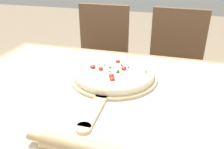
# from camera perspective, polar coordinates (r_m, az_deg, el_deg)

# --- Properties ---
(dining_table) EXTENTS (1.30, 0.92, 0.72)m
(dining_table) POSITION_cam_1_polar(r_m,az_deg,el_deg) (0.98, -2.20, -9.91)
(dining_table) COLOR #A87F51
(dining_table) RESTS_ON ground_plane
(towel_cloth) EXTENTS (1.22, 0.84, 0.00)m
(towel_cloth) POSITION_cam_1_polar(r_m,az_deg,el_deg) (0.92, -2.31, -4.70)
(towel_cloth) COLOR silver
(towel_cloth) RESTS_ON dining_table
(pizza_peel) EXTENTS (0.38, 0.57, 0.01)m
(pizza_peel) POSITION_cam_1_polar(r_m,az_deg,el_deg) (1.01, 0.14, -0.99)
(pizza_peel) COLOR #D6B784
(pizza_peel) RESTS_ON towel_cloth
(pizza) EXTENTS (0.35, 0.35, 0.03)m
(pizza) POSITION_cam_1_polar(r_m,az_deg,el_deg) (1.02, 0.43, 0.47)
(pizza) COLOR beige
(pizza) RESTS_ON pizza_peel
(chair_left) EXTENTS (0.40, 0.40, 0.89)m
(chair_left) POSITION_cam_1_polar(r_m,az_deg,el_deg) (1.82, -2.67, 4.31)
(chair_left) COLOR brown
(chair_left) RESTS_ON ground_plane
(chair_right) EXTENTS (0.42, 0.42, 0.89)m
(chair_right) POSITION_cam_1_polar(r_m,az_deg,el_deg) (1.74, 14.71, 2.38)
(chair_right) COLOR brown
(chair_right) RESTS_ON ground_plane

